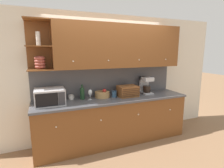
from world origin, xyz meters
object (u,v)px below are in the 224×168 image
at_px(microwave, 50,97).
at_px(fruit_basket, 102,94).
at_px(storage_canister, 114,94).
at_px(mug, 71,97).
at_px(coffee_maker, 146,85).
at_px(bread_box, 128,91).
at_px(bowl_stack_on_counter, 135,91).
at_px(wine_bottle, 82,93).
at_px(wine_glass, 90,93).

bearing_deg(microwave, fruit_basket, 6.97).
bearing_deg(storage_canister, mug, 169.91).
relative_size(microwave, coffee_maker, 1.36).
distance_m(bread_box, bowl_stack_on_counter, 0.35).
height_order(mug, bowl_stack_on_counter, bowl_stack_on_counter).
bearing_deg(microwave, mug, 27.11).
relative_size(mug, fruit_basket, 0.36).
bearing_deg(fruit_basket, microwave, -173.03).
xyz_separation_m(wine_bottle, bowl_stack_on_counter, (1.21, 0.06, -0.08)).
relative_size(wine_bottle, bread_box, 0.73).
distance_m(microwave, fruit_basket, 1.02).
distance_m(wine_bottle, bowl_stack_on_counter, 1.22).
bearing_deg(coffee_maker, microwave, -177.18).
distance_m(fruit_basket, bowl_stack_on_counter, 0.80).
bearing_deg(microwave, bowl_stack_on_counter, 5.95).
height_order(microwave, coffee_maker, coffee_maker).
bearing_deg(wine_bottle, wine_glass, -27.09).
relative_size(wine_bottle, fruit_basket, 0.98).
height_order(mug, wine_bottle, wine_bottle).
height_order(wine_bottle, storage_canister, wine_bottle).
distance_m(wine_glass, bread_box, 0.79).
bearing_deg(mug, fruit_basket, -7.22).
bearing_deg(wine_glass, storage_canister, -0.35).
relative_size(mug, coffee_maker, 0.29).
relative_size(fruit_basket, coffee_maker, 0.81).
height_order(mug, coffee_maker, coffee_maker).
xyz_separation_m(fruit_basket, storage_canister, (0.23, -0.07, 0.00)).
bearing_deg(bread_box, mug, 169.68).
height_order(wine_bottle, bread_box, wine_bottle).
distance_m(microwave, bowl_stack_on_counter, 1.82).
height_order(storage_canister, bread_box, bread_box).
distance_m(wine_bottle, storage_canister, 0.65).
xyz_separation_m(microwave, storage_canister, (1.24, 0.05, -0.08)).
xyz_separation_m(microwave, mug, (0.39, 0.20, -0.09)).
height_order(microwave, fruit_basket, microwave).
bearing_deg(fruit_basket, storage_canister, -17.47).
relative_size(wine_bottle, storage_canister, 2.27).
distance_m(microwave, storage_canister, 1.25).
height_order(wine_bottle, bowl_stack_on_counter, wine_bottle).
bearing_deg(coffee_maker, fruit_basket, 178.64).
bearing_deg(bowl_stack_on_counter, fruit_basket, -175.35).
bearing_deg(coffee_maker, bowl_stack_on_counter, 157.17).
height_order(bowl_stack_on_counter, coffee_maker, coffee_maker).
bearing_deg(bowl_stack_on_counter, coffee_maker, -22.83).
distance_m(wine_glass, coffee_maker, 1.29).
bearing_deg(storage_canister, microwave, -177.66).
height_order(microwave, storage_canister, microwave).
xyz_separation_m(storage_canister, bread_box, (0.28, -0.05, 0.05)).
xyz_separation_m(microwave, coffee_maker, (2.02, 0.10, 0.05)).
distance_m(mug, wine_glass, 0.38).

